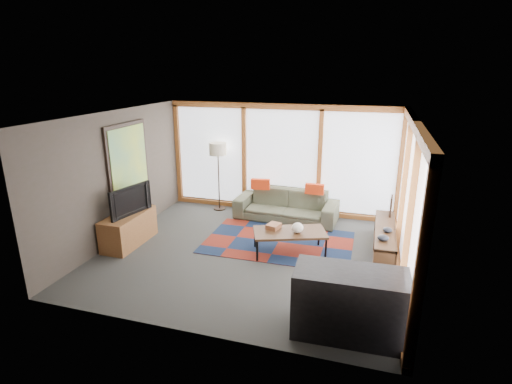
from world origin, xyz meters
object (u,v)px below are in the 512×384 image
(bookshelf, at_px, (384,241))
(tv_console, at_px, (129,229))
(floor_lamp, at_px, (219,177))
(television, at_px, (127,200))
(coffee_table, at_px, (289,242))
(sofa, at_px, (286,205))
(bar_counter, at_px, (349,304))

(bookshelf, bearing_deg, tv_console, -168.09)
(bookshelf, bearing_deg, floor_lamp, 160.47)
(television, bearing_deg, floor_lamp, -8.58)
(coffee_table, relative_size, television, 1.33)
(tv_console, bearing_deg, sofa, 39.35)
(coffee_table, bearing_deg, floor_lamp, 138.88)
(television, bearing_deg, tv_console, 166.87)
(coffee_table, height_order, television, television)
(sofa, relative_size, television, 2.31)
(coffee_table, bearing_deg, sofa, 104.77)
(sofa, xyz_separation_m, coffee_table, (0.45, -1.72, -0.12))
(floor_lamp, bearing_deg, tv_console, -111.74)
(sofa, relative_size, tv_console, 1.85)
(bookshelf, xyz_separation_m, tv_console, (-4.87, -1.03, 0.06))
(floor_lamp, distance_m, coffee_table, 2.97)
(sofa, relative_size, bar_counter, 1.62)
(television, xyz_separation_m, bar_counter, (4.39, -1.66, -0.46))
(bookshelf, xyz_separation_m, television, (-4.86, -1.00, 0.67))
(coffee_table, distance_m, television, 3.25)
(tv_console, height_order, television, television)
(sofa, distance_m, bar_counter, 4.21)
(floor_lamp, relative_size, television, 1.66)
(bookshelf, distance_m, bar_counter, 2.71)
(coffee_table, relative_size, bar_counter, 0.93)
(floor_lamp, xyz_separation_m, television, (-0.95, -2.39, 0.08))
(sofa, height_order, television, television)
(floor_lamp, relative_size, bookshelf, 0.83)
(bookshelf, bearing_deg, coffee_table, -162.88)
(sofa, bearing_deg, floor_lamp, 176.55)
(floor_lamp, relative_size, tv_console, 1.33)
(bookshelf, height_order, bar_counter, bar_counter)
(bar_counter, bearing_deg, tv_console, 157.82)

